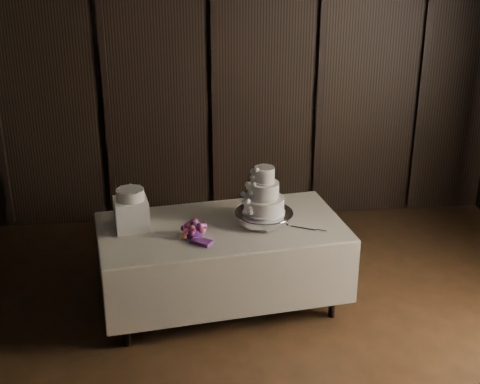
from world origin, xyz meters
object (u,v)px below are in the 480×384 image
bouquet (194,231)px  box_pedestal (131,214)px  wedding_cake (261,196)px  small_cake (130,195)px  cake_stand (264,217)px  display_table (222,263)px

bouquet → box_pedestal: box_pedestal is taller
wedding_cake → small_cake: 1.04m
cake_stand → wedding_cake: 0.20m
box_pedestal → display_table: bearing=-2.0°
wedding_cake → small_cake: size_ratio=1.77×
bouquet → wedding_cake: bearing=19.9°
wedding_cake → box_pedestal: wedding_cake is taller
wedding_cake → small_cake: wedding_cake is taller
small_cake → box_pedestal: bearing=0.0°
box_pedestal → small_cake: 0.17m
cake_stand → box_pedestal: (-1.07, -0.00, 0.08)m
bouquet → small_cake: bearing=156.6°
display_table → small_cake: size_ratio=9.52×
cake_stand → small_cake: (-1.07, -0.00, 0.25)m
wedding_cake → small_cake: (-1.04, 0.01, 0.05)m
cake_stand → box_pedestal: 1.07m
box_pedestal → small_cake: bearing=0.0°
bouquet → small_cake: size_ratio=1.66×
cake_stand → small_cake: small_cake is taller
display_table → cake_stand: cake_stand is taller
display_table → bouquet: bouquet is taller
small_cake → wedding_cake: bearing=-0.8°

